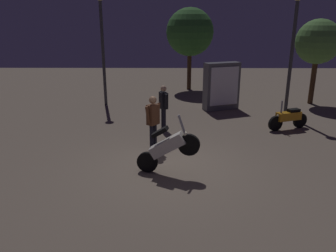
{
  "coord_description": "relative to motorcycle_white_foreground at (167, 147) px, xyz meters",
  "views": [
    {
      "loc": [
        0.01,
        -8.22,
        3.84
      ],
      "look_at": [
        -0.07,
        0.66,
        1.0
      ],
      "focal_mm": 35.29,
      "sensor_mm": 36.0,
      "label": 1
    }
  ],
  "objects": [
    {
      "name": "person_rider_beside",
      "position": [
        -0.46,
        1.7,
        0.28
      ],
      "size": [
        0.48,
        0.58,
        1.7
      ],
      "rotation": [
        0.0,
        0.0,
        2.49
      ],
      "color": "black",
      "rests_on": "ground_plane"
    },
    {
      "name": "person_bystander_far",
      "position": [
        -0.18,
        3.75,
        0.23
      ],
      "size": [
        0.35,
        0.65,
        1.64
      ],
      "rotation": [
        0.0,
        0.0,
        3.5
      ],
      "color": "black",
      "rests_on": "ground_plane"
    },
    {
      "name": "motorcycle_white_foreground",
      "position": [
        0.0,
        0.0,
        0.0
      ],
      "size": [
        1.64,
        0.5,
        1.63
      ],
      "rotation": [
        0.0,
        0.0,
        -0.21
      ],
      "color": "black",
      "rests_on": "ground_plane"
    },
    {
      "name": "ground_plane",
      "position": [
        0.07,
        0.34,
        -0.74
      ],
      "size": [
        40.0,
        40.0,
        0.0
      ],
      "primitive_type": "plane",
      "color": "#756656"
    },
    {
      "name": "motorcycle_orange_parked_left",
      "position": [
        4.41,
        3.78,
        -0.31
      ],
      "size": [
        1.59,
        0.67,
        1.11
      ],
      "rotation": [
        0.0,
        0.0,
        3.5
      ],
      "color": "black",
      "rests_on": "ground_plane"
    },
    {
      "name": "streetlamp_far",
      "position": [
        4.93,
        5.65,
        2.39
      ],
      "size": [
        0.36,
        0.36,
        4.92
      ],
      "color": "#38383D",
      "rests_on": "ground_plane"
    },
    {
      "name": "streetlamp_near",
      "position": [
        -3.03,
        7.47,
        2.44
      ],
      "size": [
        0.36,
        0.36,
        5.02
      ],
      "color": "#38383D",
      "rests_on": "ground_plane"
    },
    {
      "name": "tree_left_bg",
      "position": [
        6.86,
        7.81,
        2.15
      ],
      "size": [
        2.04,
        2.04,
        3.94
      ],
      "color": "#4C331E",
      "rests_on": "ground_plane"
    },
    {
      "name": "kiosk_billboard",
      "position": [
        2.34,
        6.68,
        0.31
      ],
      "size": [
        1.67,
        1.03,
        2.1
      ],
      "rotation": [
        0.0,
        0.0,
        3.5
      ],
      "color": "#595960",
      "rests_on": "ground_plane"
    },
    {
      "name": "tree_center_bg",
      "position": [
        1.14,
        11.22,
        2.48
      ],
      "size": [
        2.64,
        2.64,
        4.56
      ],
      "color": "#4C331E",
      "rests_on": "ground_plane"
    }
  ]
}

